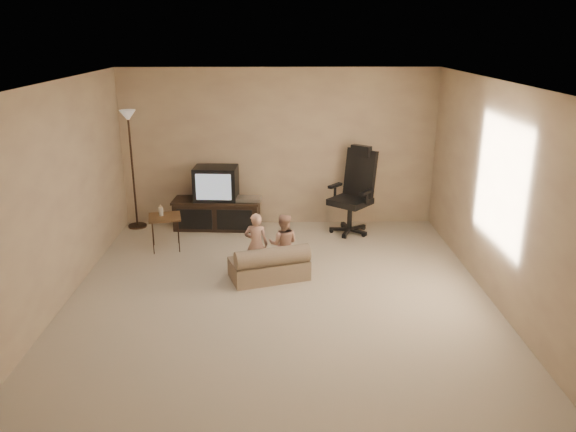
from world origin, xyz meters
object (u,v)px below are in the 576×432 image
(child_sofa, at_px, (270,265))
(tv_stand, at_px, (217,203))
(toddler_right, at_px, (283,244))
(side_table, at_px, (164,217))
(office_chair, at_px, (353,202))
(floor_lamp, at_px, (130,143))
(toddler_left, at_px, (256,244))

(child_sofa, bearing_deg, tv_stand, 95.82)
(child_sofa, distance_m, toddler_right, 0.34)
(tv_stand, height_order, toddler_right, tv_stand)
(tv_stand, distance_m, child_sofa, 2.19)
(side_table, relative_size, toddler_right, 0.84)
(office_chair, distance_m, floor_lamp, 3.58)
(office_chair, distance_m, toddler_right, 1.93)
(tv_stand, relative_size, toddler_left, 1.70)
(child_sofa, height_order, toddler_right, toddler_right)
(office_chair, xyz_separation_m, toddler_right, (-1.10, -1.58, -0.08))
(side_table, xyz_separation_m, child_sofa, (1.53, -1.09, -0.29))
(office_chair, relative_size, side_table, 2.01)
(floor_lamp, height_order, toddler_left, floor_lamp)
(toddler_right, bearing_deg, side_table, -21.39)
(office_chair, height_order, toddler_right, office_chair)
(tv_stand, xyz_separation_m, office_chair, (2.15, -0.22, 0.07))
(side_table, distance_m, child_sofa, 1.90)
(child_sofa, bearing_deg, side_table, 126.89)
(floor_lamp, distance_m, child_sofa, 3.22)
(tv_stand, height_order, office_chair, office_chair)
(office_chair, relative_size, floor_lamp, 0.72)
(tv_stand, bearing_deg, child_sofa, -62.78)
(office_chair, xyz_separation_m, side_table, (-2.81, -0.69, -0.01))
(floor_lamp, xyz_separation_m, child_sofa, (2.18, -2.06, -1.18))
(office_chair, xyz_separation_m, child_sofa, (-1.28, -1.78, -0.30))
(tv_stand, relative_size, side_table, 2.11)
(office_chair, bearing_deg, floor_lamp, -144.14)
(office_chair, relative_size, child_sofa, 1.26)
(toddler_left, bearing_deg, office_chair, -125.73)
(office_chair, bearing_deg, tv_stand, -145.35)
(floor_lamp, xyz_separation_m, toddler_right, (2.36, -1.86, -0.97))
(office_chair, height_order, side_table, office_chair)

